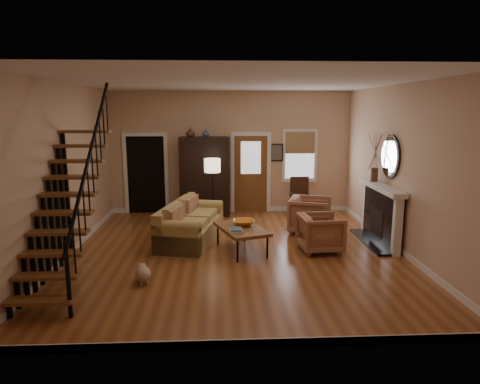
{
  "coord_description": "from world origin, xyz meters",
  "views": [
    {
      "loc": [
        -0.33,
        -8.13,
        2.8
      ],
      "look_at": [
        0.1,
        0.4,
        1.15
      ],
      "focal_mm": 32.0,
      "sensor_mm": 36.0,
      "label": 1
    }
  ],
  "objects_px": {
    "coffee_table": "(241,239)",
    "armchair_right": "(310,215)",
    "sofa": "(191,223)",
    "side_chair": "(301,197)",
    "floor_lamp": "(213,194)",
    "armoire": "(205,176)",
    "armchair_left": "(321,233)"
  },
  "relations": [
    {
      "from": "armoire",
      "to": "armchair_left",
      "type": "bearing_deg",
      "value": -52.69
    },
    {
      "from": "side_chair",
      "to": "floor_lamp",
      "type": "bearing_deg",
      "value": -154.98
    },
    {
      "from": "sofa",
      "to": "armchair_left",
      "type": "xyz_separation_m",
      "value": [
        2.63,
        -0.79,
        -0.03
      ]
    },
    {
      "from": "sofa",
      "to": "side_chair",
      "type": "height_order",
      "value": "side_chair"
    },
    {
      "from": "sofa",
      "to": "coffee_table",
      "type": "distance_m",
      "value": 1.28
    },
    {
      "from": "sofa",
      "to": "armchair_right",
      "type": "xyz_separation_m",
      "value": [
        2.7,
        0.54,
        0.01
      ]
    },
    {
      "from": "armoire",
      "to": "coffee_table",
      "type": "bearing_deg",
      "value": -75.24
    },
    {
      "from": "sofa",
      "to": "coffee_table",
      "type": "xyz_separation_m",
      "value": [
        1.05,
        -0.73,
        -0.16
      ]
    },
    {
      "from": "armoire",
      "to": "coffee_table",
      "type": "distance_m",
      "value": 3.28
    },
    {
      "from": "coffee_table",
      "to": "armoire",
      "type": "bearing_deg",
      "value": 104.76
    },
    {
      "from": "armchair_right",
      "to": "coffee_table",
      "type": "bearing_deg",
      "value": 146.37
    },
    {
      "from": "sofa",
      "to": "coffee_table",
      "type": "relative_size",
      "value": 1.67
    },
    {
      "from": "sofa",
      "to": "armchair_left",
      "type": "distance_m",
      "value": 2.75
    },
    {
      "from": "coffee_table",
      "to": "armchair_right",
      "type": "xyz_separation_m",
      "value": [
        1.65,
        1.26,
        0.16
      ]
    },
    {
      "from": "coffee_table",
      "to": "side_chair",
      "type": "bearing_deg",
      "value": 58.89
    },
    {
      "from": "sofa",
      "to": "armchair_right",
      "type": "distance_m",
      "value": 2.75
    },
    {
      "from": "sofa",
      "to": "side_chair",
      "type": "distance_m",
      "value": 3.52
    },
    {
      "from": "coffee_table",
      "to": "floor_lamp",
      "type": "relative_size",
      "value": 0.78
    },
    {
      "from": "armoire",
      "to": "side_chair",
      "type": "distance_m",
      "value": 2.61
    },
    {
      "from": "floor_lamp",
      "to": "side_chair",
      "type": "distance_m",
      "value": 2.59
    },
    {
      "from": "coffee_table",
      "to": "armchair_right",
      "type": "height_order",
      "value": "armchair_right"
    },
    {
      "from": "armchair_right",
      "to": "side_chair",
      "type": "bearing_deg",
      "value": 15.78
    },
    {
      "from": "coffee_table",
      "to": "side_chair",
      "type": "height_order",
      "value": "side_chair"
    },
    {
      "from": "floor_lamp",
      "to": "sofa",
      "type": "bearing_deg",
      "value": -113.19
    },
    {
      "from": "armoire",
      "to": "coffee_table",
      "type": "height_order",
      "value": "armoire"
    },
    {
      "from": "side_chair",
      "to": "armchair_left",
      "type": "bearing_deg",
      "value": -93.01
    },
    {
      "from": "armoire",
      "to": "sofa",
      "type": "bearing_deg",
      "value": -95.71
    },
    {
      "from": "coffee_table",
      "to": "side_chair",
      "type": "distance_m",
      "value": 3.37
    },
    {
      "from": "armchair_left",
      "to": "armoire",
      "type": "bearing_deg",
      "value": 33.41
    },
    {
      "from": "coffee_table",
      "to": "floor_lamp",
      "type": "height_order",
      "value": "floor_lamp"
    },
    {
      "from": "armoire",
      "to": "sofa",
      "type": "xyz_separation_m",
      "value": [
        -0.24,
        -2.35,
        -0.64
      ]
    },
    {
      "from": "armchair_right",
      "to": "floor_lamp",
      "type": "xyz_separation_m",
      "value": [
        -2.24,
        0.53,
        0.42
      ]
    }
  ]
}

